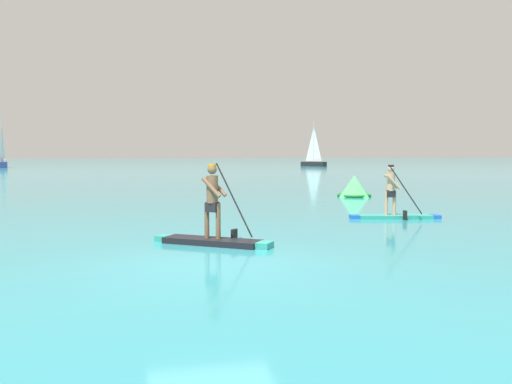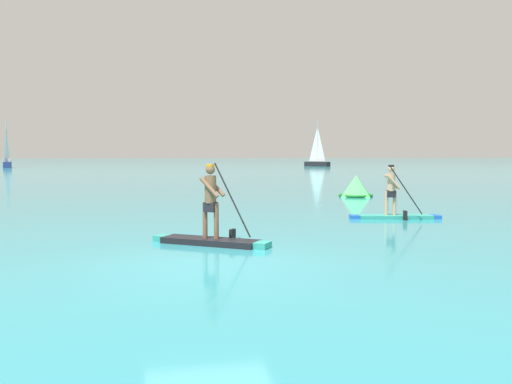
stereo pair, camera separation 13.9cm
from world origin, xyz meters
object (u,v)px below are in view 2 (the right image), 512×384
object	(u,v)px
sailboat_left_horizon	(7,161)
race_marker_buoy	(356,187)
paddleboarder_far_right	(394,207)
sailboat_right_horizon	(317,160)
paddleboarder_mid_center	(211,228)

from	to	relation	value
sailboat_left_horizon	race_marker_buoy	bearing A→B (deg)	14.39
paddleboarder_far_right	sailboat_left_horizon	size ratio (longest dim) A/B	0.41
sailboat_left_horizon	paddleboarder_far_right	bearing A→B (deg)	9.91
sailboat_right_horizon	sailboat_left_horizon	bearing A→B (deg)	-132.26
race_marker_buoy	sailboat_right_horizon	bearing A→B (deg)	74.12
paddleboarder_mid_center	paddleboarder_far_right	xyz separation A→B (m)	(6.18, 3.68, -0.01)
sailboat_left_horizon	sailboat_right_horizon	world-z (taller)	sailboat_right_horizon
sailboat_left_horizon	sailboat_right_horizon	size ratio (longest dim) A/B	0.98
sailboat_right_horizon	paddleboarder_mid_center	bearing A→B (deg)	-60.59
paddleboarder_mid_center	sailboat_left_horizon	bearing A→B (deg)	141.03
sailboat_left_horizon	sailboat_right_horizon	xyz separation A→B (m)	(46.23, -0.92, 0.01)
paddleboarder_mid_center	paddleboarder_far_right	distance (m)	7.19
race_marker_buoy	sailboat_left_horizon	distance (m)	65.62
race_marker_buoy	sailboat_right_horizon	size ratio (longest dim) A/B	0.25
race_marker_buoy	paddleboarder_mid_center	bearing A→B (deg)	-124.32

